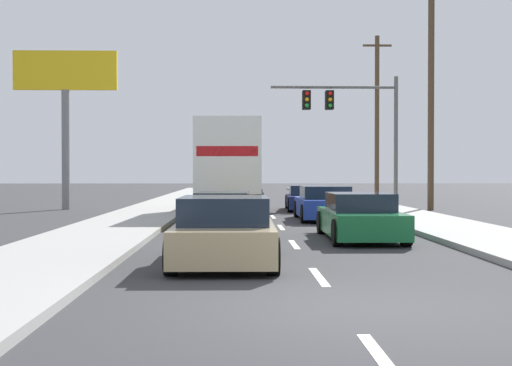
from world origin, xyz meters
name	(u,v)px	position (x,y,z in m)	size (l,w,h in m)	color
ground_plane	(265,207)	(0.00, 25.00, 0.00)	(140.00, 140.00, 0.00)	#333335
sidewalk_right	(388,211)	(4.98, 20.00, 0.07)	(2.87, 80.00, 0.14)	#9E9E99
sidewalk_left	(151,212)	(-4.98, 20.00, 0.07)	(2.87, 80.00, 0.14)	#9E9E99
lane_markings	(270,213)	(0.00, 20.09, 0.00)	(0.14, 57.00, 0.01)	silver
box_truck	(231,163)	(-1.62, 19.10, 2.10)	(2.77, 8.14, 3.70)	white
car_yellow	(223,212)	(-1.80, 11.71, 0.53)	(2.01, 4.60, 1.13)	yellow
car_tan	(225,233)	(-1.59, 4.23, 0.59)	(1.96, 4.06, 1.27)	tan
car_navy	(307,199)	(1.79, 22.03, 0.52)	(2.06, 4.52, 1.13)	#141E4C
car_blue	(324,204)	(1.76, 15.80, 0.58)	(1.97, 4.15, 1.23)	#1E389E
car_green	(360,218)	(1.79, 8.77, 0.56)	(1.86, 4.32, 1.19)	#196B38
traffic_signal_mast	(344,111)	(4.01, 25.71, 4.82)	(6.45, 0.69, 6.57)	#595B56
utility_pole_mid	(431,94)	(7.35, 21.91, 5.27)	(1.80, 0.28, 10.25)	brown
utility_pole_far	(377,116)	(7.33, 33.79, 5.25)	(1.80, 0.28, 10.22)	brown
roadside_billboard	(65,94)	(-9.30, 23.05, 5.34)	(4.75, 0.36, 7.31)	slate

